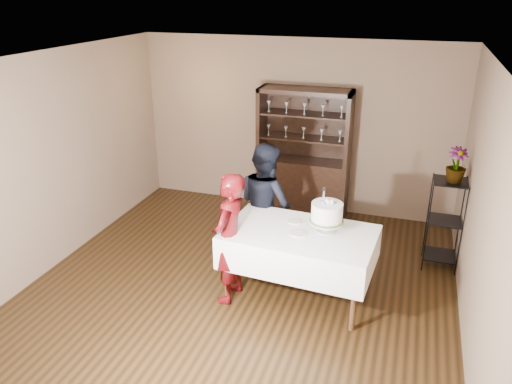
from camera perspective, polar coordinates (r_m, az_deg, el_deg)
floor at (r=6.26m, az=-1.40°, el=-10.39°), size 5.00×5.00×0.00m
ceiling at (r=5.29m, az=-1.69°, el=14.93°), size 5.00×5.00×0.00m
back_wall at (r=7.92m, az=4.54°, el=7.49°), size 5.00×0.02×2.70m
wall_left at (r=6.84m, az=-21.72°, el=3.48°), size 0.02×5.00×2.70m
wall_right at (r=5.40m, az=24.35°, el=-1.90°), size 0.02×5.00×2.70m
china_hutch at (r=7.86m, az=5.38°, el=2.08°), size 1.40×0.48×2.00m
plant_etagere at (r=6.75m, az=20.75°, el=-3.05°), size 0.42×0.42×1.20m
cake_table at (r=5.73m, az=4.97°, el=-6.30°), size 1.75×1.15×0.84m
woman at (r=5.63m, az=-3.05°, el=-5.32°), size 0.40×0.59×1.55m
man at (r=6.41m, az=1.09°, el=-1.32°), size 0.99×0.96×1.61m
cake at (r=5.59m, az=8.10°, el=-2.49°), size 0.39×0.39×0.54m
plate_near at (r=5.59m, az=4.85°, el=-4.71°), size 0.22×0.22×0.01m
plate_far at (r=5.86m, az=4.47°, el=-3.37°), size 0.17×0.17×0.01m
potted_plant at (r=6.46m, az=21.95°, el=2.87°), size 0.31×0.31×0.43m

